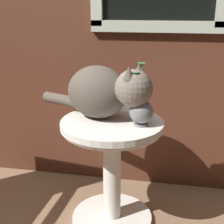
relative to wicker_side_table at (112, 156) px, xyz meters
The scene contains 3 objects.
wicker_side_table is the anchor object (origin of this frame).
cat 0.37m from the wicker_side_table, 144.54° to the left, with size 0.67×0.39×0.31m.
pewter_vase_with_ivy 0.34m from the wicker_side_table, 12.92° to the right, with size 0.12×0.12×0.32m.
Camera 1 is at (0.53, -1.31, 1.22)m, focal length 51.65 mm.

